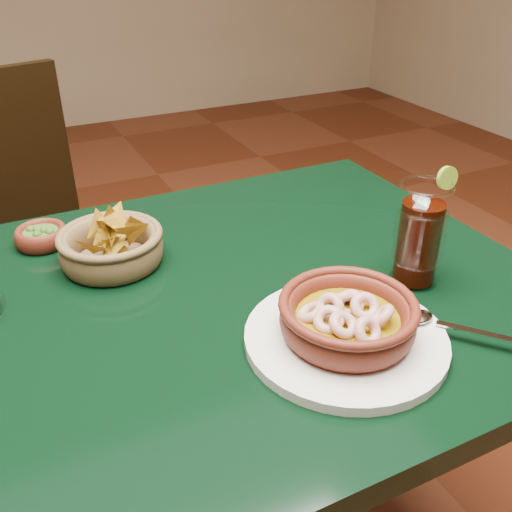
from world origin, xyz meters
name	(u,v)px	position (x,y,z in m)	size (l,w,h in m)	color
dining_table	(172,356)	(0.00, 0.00, 0.65)	(1.20, 0.80, 0.75)	black
dining_chair	(27,251)	(-0.16, 0.71, 0.52)	(0.55, 0.55, 0.95)	black
shrimp_plate	(347,323)	(0.19, -0.19, 0.78)	(0.34, 0.28, 0.08)	silver
chip_basket	(112,247)	(-0.04, 0.16, 0.78)	(0.21, 0.21, 0.12)	brown
guacamole_ramekin	(42,236)	(-0.14, 0.28, 0.77)	(0.11, 0.11, 0.04)	#4D190F
cola_drink	(419,236)	(0.38, -0.11, 0.83)	(0.17, 0.17, 0.19)	white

